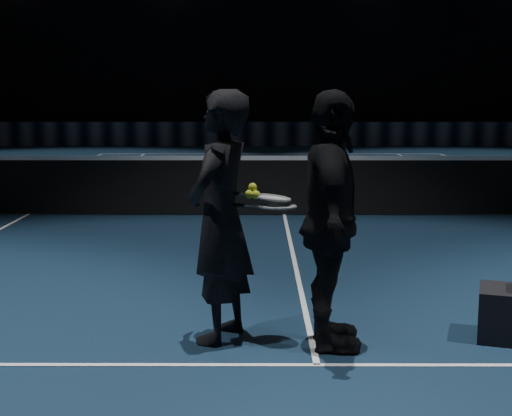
{
  "coord_description": "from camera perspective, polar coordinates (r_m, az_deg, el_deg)",
  "views": [
    {
      "loc": [
        -0.42,
        -11.22,
        1.9
      ],
      "look_at": [
        -0.44,
        -5.92,
        1.06
      ],
      "focal_mm": 50.0,
      "sensor_mm": 36.0,
      "label": 1
    }
  ],
  "objects": [
    {
      "name": "floor",
      "position": [
        11.39,
        2.28,
        -0.57
      ],
      "size": [
        36.0,
        36.0,
        0.0
      ],
      "primitive_type": "plane",
      "color": "#0D1E31",
      "rests_on": "ground"
    },
    {
      "name": "net_mesh",
      "position": [
        11.32,
        2.29,
        1.68
      ],
      "size": [
        12.8,
        0.02,
        0.86
      ],
      "primitive_type": "cube",
      "color": "black",
      "rests_on": "floor"
    },
    {
      "name": "racket_upper",
      "position": [
        5.39,
        1.31,
        0.82
      ],
      "size": [
        0.7,
        0.32,
        0.1
      ],
      "primitive_type": null,
      "rotation": [
        0.0,
        0.1,
        -0.15
      ],
      "color": "black",
      "rests_on": "player_b"
    },
    {
      "name": "net_tape",
      "position": [
        11.27,
        2.31,
        4.02
      ],
      "size": [
        12.8,
        0.03,
        0.07
      ],
      "primitive_type": "cube",
      "color": "white",
      "rests_on": "net_mesh"
    },
    {
      "name": "player_a",
      "position": [
        5.47,
        -2.88,
        -0.74
      ],
      "size": [
        0.69,
        0.83,
        1.94
      ],
      "primitive_type": "imported",
      "rotation": [
        0.0,
        0.0,
        -1.95
      ],
      "color": "black",
      "rests_on": "floor"
    },
    {
      "name": "wall_back",
      "position": [
        29.39,
        1.02,
        15.1
      ],
      "size": [
        30.0,
        0.0,
        30.0
      ],
      "primitive_type": "plane",
      "rotation": [
        1.57,
        0.0,
        0.0
      ],
      "color": "black",
      "rests_on": "ground"
    },
    {
      "name": "tennis_balls",
      "position": [
        5.38,
        -0.27,
        1.26
      ],
      "size": [
        0.12,
        0.1,
        0.12
      ],
      "primitive_type": null,
      "color": "gold",
      "rests_on": "racket_upper"
    },
    {
      "name": "player_b",
      "position": [
        5.31,
        5.99,
        -1.09
      ],
      "size": [
        0.51,
        1.15,
        1.94
      ],
      "primitive_type": "imported",
      "rotation": [
        0.0,
        0.0,
        1.54
      ],
      "color": "black",
      "rests_on": "floor"
    },
    {
      "name": "sponsor_backdrop",
      "position": [
        26.76,
        1.08,
        5.94
      ],
      "size": [
        22.0,
        0.15,
        0.9
      ],
      "primitive_type": "cube",
      "color": "black",
      "rests_on": "floor"
    },
    {
      "name": "court_lines",
      "position": [
        11.39,
        2.28,
        -0.55
      ],
      "size": [
        10.98,
        23.78,
        0.01
      ],
      "primitive_type": null,
      "color": "white",
      "rests_on": "floor"
    },
    {
      "name": "racket_lower",
      "position": [
        5.35,
        1.75,
        0.12
      ],
      "size": [
        0.71,
        0.36,
        0.03
      ],
      "primitive_type": null,
      "rotation": [
        0.0,
        0.0,
        -0.22
      ],
      "color": "black",
      "rests_on": "player_a"
    }
  ]
}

